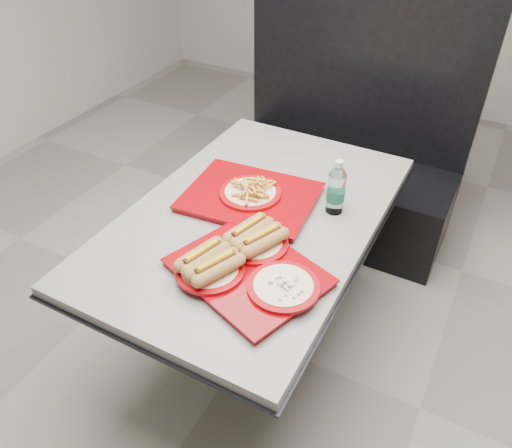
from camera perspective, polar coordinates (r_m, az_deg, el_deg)
The scene contains 6 objects.
ground at distance 2.47m, azimuth -0.25°, elevation -12.87°, with size 6.00×6.00×0.00m, color gray.
diner_table at distance 2.05m, azimuth -0.29°, elevation -2.47°, with size 0.92×1.42×0.75m.
booth_bench at distance 2.99m, azimuth 9.84°, elevation 6.91°, with size 1.30×0.57×1.35m.
tray_near at distance 1.67m, azimuth -1.29°, elevation -4.50°, with size 0.58×0.51×0.11m.
tray_far at distance 2.00m, azimuth -0.65°, elevation 3.42°, with size 0.55×0.45×0.10m.
water_bottle at distance 1.93m, azimuth 9.15°, elevation 3.86°, with size 0.07×0.07×0.23m.
Camera 1 is at (0.75, -1.37, 1.91)m, focal length 35.00 mm.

